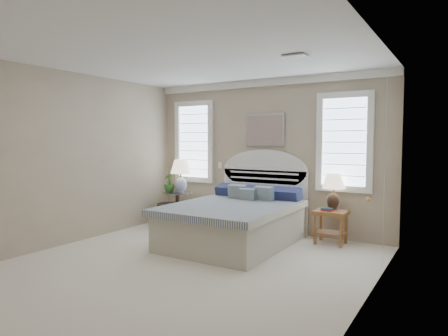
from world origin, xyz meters
TOP-DOWN VIEW (x-y plane):
  - floor at (0.00, 0.00)m, footprint 4.50×5.00m
  - ceiling at (0.00, 0.00)m, footprint 4.50×5.00m
  - wall_back at (0.00, 2.50)m, footprint 4.50×0.02m
  - wall_left at (-2.25, 0.00)m, footprint 0.02×5.00m
  - wall_right at (2.25, 0.00)m, footprint 0.02×5.00m
  - crown_molding at (0.00, 2.46)m, footprint 4.50×0.08m
  - hvac_vent at (1.20, 0.80)m, footprint 0.30×0.20m
  - switch_plate at (-0.95, 2.48)m, footprint 0.08×0.01m
  - window_left at (-1.55, 2.48)m, footprint 0.90×0.06m
  - window_right at (1.40, 2.48)m, footprint 0.90×0.06m
  - painting at (0.00, 2.46)m, footprint 0.74×0.04m
  - closet_door at (2.23, 1.20)m, footprint 0.02×1.80m
  - bed at (0.00, 1.46)m, footprint 1.72×2.28m
  - side_table_left at (-1.65, 2.05)m, footprint 0.56×0.56m
  - nightstand_right at (1.30, 2.15)m, footprint 0.50×0.40m
  - floor_pot at (-1.78, 1.96)m, footprint 0.57×0.57m
  - lamp_left at (-1.59, 2.08)m, footprint 0.48×0.48m
  - lamp_right at (1.29, 2.30)m, footprint 0.42×0.42m
  - potted_plant at (-1.79, 1.97)m, footprint 0.27×0.27m
  - books_left at (-1.50, 1.87)m, footprint 0.18×0.16m
  - books_right at (1.25, 2.11)m, footprint 0.18×0.14m

SIDE VIEW (x-z plane):
  - floor at x=0.00m, z-range -0.01..0.01m
  - floor_pot at x=-1.78m, z-range 0.00..0.41m
  - bed at x=0.00m, z-range -0.35..1.12m
  - nightstand_right at x=1.30m, z-range 0.12..0.65m
  - side_table_left at x=-1.65m, z-range 0.07..0.70m
  - books_right at x=1.25m, z-range 0.53..0.58m
  - books_left at x=-1.50m, z-range 0.63..0.67m
  - potted_plant at x=-1.79m, z-range 0.63..1.01m
  - lamp_right at x=1.29m, z-range 0.59..1.17m
  - lamp_left at x=-1.59m, z-range 0.70..1.33m
  - switch_plate at x=-0.95m, z-range 1.09..1.21m
  - closet_door at x=2.23m, z-range 0.00..2.40m
  - wall_back at x=0.00m, z-range 0.00..2.70m
  - wall_left at x=-2.25m, z-range 0.00..2.70m
  - wall_right at x=2.25m, z-range 0.00..2.70m
  - window_left at x=-1.55m, z-range 0.80..2.40m
  - window_right at x=1.40m, z-range 0.80..2.40m
  - painting at x=0.00m, z-range 1.53..2.11m
  - crown_molding at x=0.00m, z-range 2.58..2.70m
  - hvac_vent at x=1.20m, z-range 2.67..2.69m
  - ceiling at x=0.00m, z-range 2.70..2.71m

